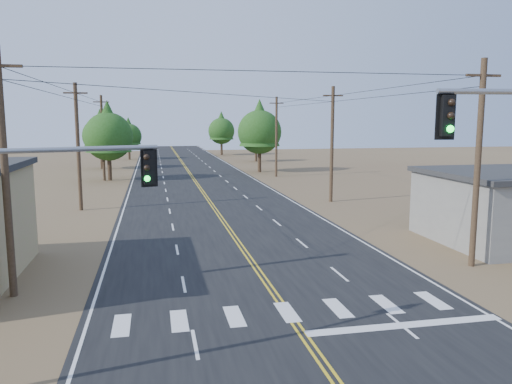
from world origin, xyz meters
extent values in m
cube|color=black|center=(0.00, 30.00, 0.01)|extent=(15.00, 200.00, 0.02)
cylinder|color=#4C3826|center=(-10.50, 12.00, 5.00)|extent=(0.30, 0.30, 10.00)
cylinder|color=#4C3826|center=(-10.50, 32.00, 5.00)|extent=(0.30, 0.30, 10.00)
cube|color=#4C3826|center=(-10.50, 32.00, 9.20)|extent=(1.80, 0.12, 0.12)
cylinder|color=#4C3826|center=(-10.50, 52.00, 5.00)|extent=(0.30, 0.30, 10.00)
cube|color=#4C3826|center=(-10.50, 52.00, 9.20)|extent=(1.80, 0.12, 0.12)
cylinder|color=#4C3826|center=(10.50, 12.00, 5.00)|extent=(0.30, 0.30, 10.00)
cube|color=#4C3826|center=(10.50, 12.00, 9.20)|extent=(1.80, 0.12, 0.12)
cylinder|color=#4C3826|center=(10.50, 32.00, 5.00)|extent=(0.30, 0.30, 10.00)
cube|color=#4C3826|center=(10.50, 32.00, 9.20)|extent=(1.80, 0.12, 0.12)
cylinder|color=#4C3826|center=(10.50, 52.00, 5.00)|extent=(0.30, 0.30, 10.00)
cube|color=#4C3826|center=(10.50, 52.00, 9.20)|extent=(1.80, 0.12, 0.12)
cylinder|color=gray|center=(-7.45, 4.86, 6.35)|extent=(5.70, 1.85, 0.14)
cube|color=black|center=(-4.88, 5.63, 5.77)|extent=(0.38, 0.35, 0.98)
sphere|color=black|center=(-4.93, 5.48, 6.08)|extent=(0.18, 0.18, 0.18)
sphere|color=black|center=(-4.93, 5.48, 5.77)|extent=(0.18, 0.18, 0.18)
sphere|color=#0CE533|center=(-4.93, 5.48, 5.46)|extent=(0.18, 0.18, 0.18)
cube|color=black|center=(4.06, 4.68, 7.26)|extent=(0.43, 0.38, 1.24)
sphere|color=black|center=(4.08, 4.47, 7.66)|extent=(0.23, 0.23, 0.23)
sphere|color=black|center=(4.08, 4.47, 7.26)|extent=(0.23, 0.23, 0.23)
sphere|color=#0CE533|center=(4.08, 4.47, 6.87)|extent=(0.23, 0.23, 0.23)
cylinder|color=#3F2D1E|center=(-9.86, 52.03, 1.70)|extent=(0.48, 0.48, 3.40)
cone|color=#224C15|center=(-9.86, 52.03, 6.42)|extent=(5.29, 5.29, 6.05)
sphere|color=#224C15|center=(-9.86, 52.03, 5.20)|extent=(5.67, 5.67, 5.67)
cylinder|color=#3F2D1E|center=(-12.17, 66.93, 1.58)|extent=(0.43, 0.43, 3.15)
cone|color=#224C15|center=(-12.17, 66.93, 5.96)|extent=(4.91, 4.91, 5.61)
sphere|color=#224C15|center=(-12.17, 66.93, 4.82)|extent=(5.26, 5.26, 5.26)
cylinder|color=#3F2D1E|center=(-9.00, 84.21, 1.38)|extent=(0.40, 0.40, 2.76)
cone|color=#224C15|center=(-9.00, 84.21, 5.21)|extent=(4.29, 4.29, 4.90)
sphere|color=#224C15|center=(-9.00, 84.21, 4.21)|extent=(4.59, 4.59, 4.59)
cylinder|color=#3F2D1E|center=(9.62, 58.02, 1.80)|extent=(0.49, 0.49, 3.59)
cone|color=#224C15|center=(9.62, 58.02, 6.79)|extent=(5.59, 5.59, 6.39)
sphere|color=#224C15|center=(9.62, 58.02, 5.49)|extent=(5.99, 5.99, 5.99)
cylinder|color=#3F2D1E|center=(12.68, 75.19, 1.23)|extent=(0.42, 0.42, 2.45)
cone|color=#224C15|center=(12.68, 75.19, 4.63)|extent=(3.82, 3.82, 4.36)
sphere|color=#224C15|center=(12.68, 75.19, 3.75)|extent=(4.09, 4.09, 4.09)
cylinder|color=#3F2D1E|center=(9.00, 92.32, 1.60)|extent=(0.48, 0.48, 3.20)
cone|color=#224C15|center=(9.00, 92.32, 6.05)|extent=(4.98, 4.98, 5.69)
sphere|color=#224C15|center=(9.00, 92.32, 4.89)|extent=(5.34, 5.34, 5.34)
camera|label=1|loc=(-4.74, -9.20, 7.14)|focal=35.00mm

